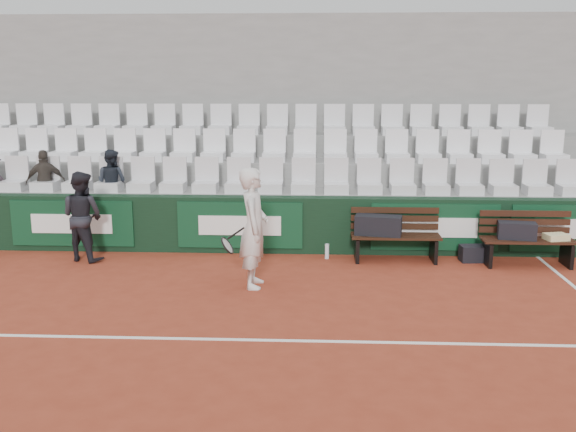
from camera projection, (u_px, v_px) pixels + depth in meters
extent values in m
plane|color=maroon|center=(219.00, 340.00, 7.62)|extent=(80.00, 80.00, 0.00)
cube|color=white|center=(219.00, 339.00, 7.62)|extent=(18.00, 0.06, 0.01)
cube|color=black|center=(252.00, 224.00, 11.43)|extent=(18.00, 0.30, 1.00)
cube|color=#0C381E|center=(72.00, 223.00, 11.40)|extent=(2.20, 0.04, 0.82)
cube|color=#0C381E|center=(240.00, 225.00, 11.27)|extent=(2.20, 0.04, 0.82)
cube|color=#0C381E|center=(435.00, 227.00, 11.11)|extent=(2.20, 0.04, 0.82)
cube|color=#0C381E|center=(576.00, 229.00, 11.00)|extent=(2.20, 0.04, 0.82)
cube|color=gray|center=(256.00, 217.00, 12.04)|extent=(18.00, 0.95, 1.00)
cube|color=gray|center=(260.00, 196.00, 12.92)|extent=(18.00, 0.95, 1.45)
cube|color=gray|center=(264.00, 178.00, 13.80)|extent=(18.00, 0.95, 1.90)
cube|color=gray|center=(266.00, 118.00, 14.15)|extent=(18.00, 0.30, 4.40)
cube|color=silver|center=(254.00, 175.00, 11.70)|extent=(11.90, 0.44, 0.63)
cube|color=white|center=(259.00, 145.00, 12.53)|extent=(11.90, 0.44, 0.63)
cube|color=silver|center=(263.00, 119.00, 13.36)|extent=(11.90, 0.44, 0.63)
cube|color=black|center=(395.00, 248.00, 10.89)|extent=(1.50, 0.56, 0.45)
cube|color=#33180F|center=(527.00, 252.00, 10.62)|extent=(1.50, 0.56, 0.45)
cube|color=black|center=(378.00, 225.00, 10.83)|extent=(0.82, 0.47, 0.33)
cube|color=black|center=(517.00, 231.00, 10.56)|extent=(0.64, 0.38, 0.28)
cube|color=beige|center=(556.00, 237.00, 10.51)|extent=(0.41, 0.34, 0.10)
cube|color=black|center=(474.00, 253.00, 10.87)|extent=(0.47, 0.31, 0.28)
cylinder|color=silver|center=(327.00, 251.00, 11.04)|extent=(0.07, 0.07, 0.26)
cylinder|color=silver|center=(436.00, 257.00, 10.75)|extent=(0.06, 0.06, 0.23)
imported|color=silver|center=(254.00, 228.00, 9.42)|extent=(0.44, 0.66, 1.79)
torus|color=black|center=(227.00, 246.00, 9.50)|extent=(0.19, 0.30, 0.26)
cylinder|color=black|center=(236.00, 233.00, 9.45)|extent=(0.26, 0.03, 0.20)
imported|color=black|center=(82.00, 216.00, 10.84)|extent=(0.91, 0.81, 1.53)
imported|color=#37312C|center=(44.00, 158.00, 11.86)|extent=(0.76, 0.52, 1.20)
imported|color=#1E232D|center=(110.00, 158.00, 11.80)|extent=(0.70, 0.62, 1.22)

